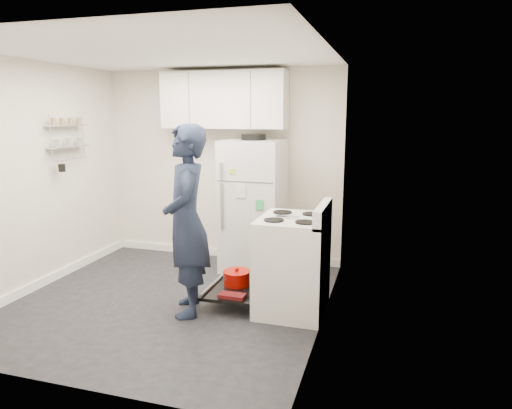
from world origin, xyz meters
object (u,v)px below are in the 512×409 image
(open_oven_door, at_px, (236,284))
(refrigerator, at_px, (253,205))
(electric_range, at_px, (291,265))
(person, at_px, (187,221))

(open_oven_door, relative_size, refrigerator, 0.41)
(open_oven_door, bearing_deg, electric_range, -3.96)
(electric_range, height_order, person, person)
(electric_range, xyz_separation_m, person, (-0.96, -0.33, 0.46))
(open_oven_door, xyz_separation_m, person, (-0.37, -0.37, 0.74))
(electric_range, distance_m, refrigerator, 1.36)
(open_oven_door, height_order, person, person)
(electric_range, bearing_deg, person, -161.12)
(electric_range, xyz_separation_m, refrigerator, (-0.72, 1.10, 0.35))
(electric_range, relative_size, refrigerator, 0.65)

